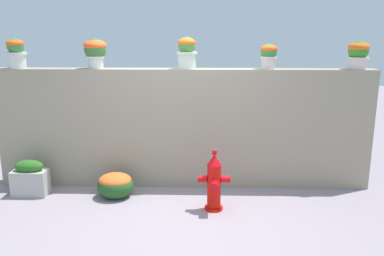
# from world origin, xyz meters

# --- Properties ---
(ground_plane) EXTENTS (24.00, 24.00, 0.00)m
(ground_plane) POSITION_xyz_m (0.00, 0.00, 0.00)
(ground_plane) COLOR gray
(stone_wall) EXTENTS (5.37, 0.28, 1.72)m
(stone_wall) POSITION_xyz_m (0.00, 0.95, 0.86)
(stone_wall) COLOR gray
(stone_wall) RESTS_ON ground
(potted_plant_0) EXTENTS (0.29, 0.29, 0.42)m
(potted_plant_0) POSITION_xyz_m (-2.36, 0.94, 1.96)
(potted_plant_0) COLOR silver
(potted_plant_0) RESTS_ON stone_wall
(potted_plant_1) EXTENTS (0.32, 0.32, 0.42)m
(potted_plant_1) POSITION_xyz_m (-1.23, 0.95, 1.98)
(potted_plant_1) COLOR silver
(potted_plant_1) RESTS_ON stone_wall
(potted_plant_2) EXTENTS (0.29, 0.29, 0.44)m
(potted_plant_2) POSITION_xyz_m (0.05, 0.97, 1.97)
(potted_plant_2) COLOR silver
(potted_plant_2) RESTS_ON stone_wall
(potted_plant_3) EXTENTS (0.24, 0.24, 0.35)m
(potted_plant_3) POSITION_xyz_m (1.19, 0.97, 1.93)
(potted_plant_3) COLOR beige
(potted_plant_3) RESTS_ON stone_wall
(potted_plant_4) EXTENTS (0.29, 0.29, 0.39)m
(potted_plant_4) POSITION_xyz_m (2.42, 0.97, 1.94)
(potted_plant_4) COLOR beige
(potted_plant_4) RESTS_ON stone_wall
(fire_hydrant) EXTENTS (0.41, 0.34, 0.79)m
(fire_hydrant) POSITION_xyz_m (0.43, 0.08, 0.36)
(fire_hydrant) COLOR red
(fire_hydrant) RESTS_ON ground
(flower_bush_left) EXTENTS (0.50, 0.45, 0.36)m
(flower_bush_left) POSITION_xyz_m (-0.92, 0.45, 0.18)
(flower_bush_left) COLOR #235220
(flower_bush_left) RESTS_ON ground
(planter_box) EXTENTS (0.48, 0.26, 0.51)m
(planter_box) POSITION_xyz_m (-2.12, 0.48, 0.24)
(planter_box) COLOR #ACA89F
(planter_box) RESTS_ON ground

